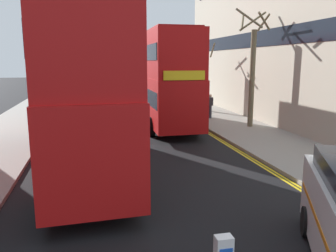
# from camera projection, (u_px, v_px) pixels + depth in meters

# --- Properties ---
(sidewalk_right) EXTENTS (4.00, 80.00, 0.14)m
(sidewalk_right) POSITION_uv_depth(u_px,v_px,m) (259.00, 136.00, 17.83)
(sidewalk_right) COLOR gray
(sidewalk_right) RESTS_ON ground
(kerb_line_outer) EXTENTS (0.10, 56.00, 0.01)m
(kerb_line_outer) POSITION_uv_depth(u_px,v_px,m) (237.00, 149.00, 15.48)
(kerb_line_outer) COLOR yellow
(kerb_line_outer) RESTS_ON ground
(kerb_line_inner) EXTENTS (0.10, 56.00, 0.01)m
(kerb_line_inner) POSITION_uv_depth(u_px,v_px,m) (234.00, 149.00, 15.44)
(kerb_line_inner) COLOR yellow
(kerb_line_inner) RESTS_ON ground
(double_decker_bus_away) EXTENTS (3.12, 10.89, 5.64)m
(double_decker_bus_away) POSITION_uv_depth(u_px,v_px,m) (84.00, 87.00, 12.18)
(double_decker_bus_away) COLOR red
(double_decker_bus_away) RESTS_ON ground
(double_decker_bus_oncoming) EXTENTS (2.83, 10.82, 5.64)m
(double_decker_bus_oncoming) POSITION_uv_depth(u_px,v_px,m) (162.00, 76.00, 21.05)
(double_decker_bus_oncoming) COLOR #B20F0F
(double_decker_bus_oncoming) RESTS_ON ground
(pedestrian_far) EXTENTS (0.34, 0.22, 1.62)m
(pedestrian_far) POSITION_uv_depth(u_px,v_px,m) (210.00, 106.00, 22.98)
(pedestrian_far) COLOR #2D2D38
(pedestrian_far) RESTS_ON sidewalk_right
(street_tree_near) EXTENTS (2.14, 2.16, 6.70)m
(street_tree_near) POSITION_uv_depth(u_px,v_px,m) (252.00, 69.00, 19.59)
(street_tree_near) COLOR #6B6047
(street_tree_near) RESTS_ON sidewalk_right
(street_tree_mid) EXTENTS (1.59, 1.54, 5.17)m
(street_tree_mid) POSITION_uv_depth(u_px,v_px,m) (203.00, 79.00, 26.32)
(street_tree_mid) COLOR #6B6047
(street_tree_mid) RESTS_ON sidewalk_right
(townhouse_terrace_right) EXTENTS (10.08, 28.00, 14.05)m
(townhouse_terrace_right) POSITION_uv_depth(u_px,v_px,m) (331.00, 13.00, 22.17)
(townhouse_terrace_right) COLOR #B2A893
(townhouse_terrace_right) RESTS_ON ground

